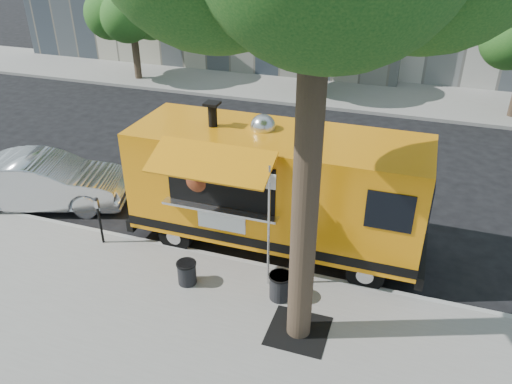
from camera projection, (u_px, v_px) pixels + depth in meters
ground at (230, 240)px, 13.30m from camera, size 120.00×120.00×0.00m
sidewalk at (157, 344)px, 9.95m from camera, size 60.00×6.00×0.15m
curb at (216, 258)px, 12.49m from camera, size 60.00×0.14×0.16m
far_sidewalk at (331, 91)px, 24.45m from camera, size 60.00×5.00×0.15m
tree_well at (298, 331)px, 10.17m from camera, size 1.20×1.20×0.02m
far_tree_a at (130, 5)px, 24.51m from camera, size 3.42×3.42×5.36m
far_tree_b at (311, 13)px, 22.26m from camera, size 3.60×3.60×5.50m
sign_post at (269, 221)px, 10.68m from camera, size 0.28×0.06×3.00m
parking_meter at (99, 215)px, 12.56m from camera, size 0.11×0.11×1.33m
food_truck at (275, 187)px, 12.27m from camera, size 7.44×3.44×3.69m
sedan at (44, 181)px, 14.57m from camera, size 5.05×3.10×1.57m
trash_bin_left at (280, 286)px, 10.92m from camera, size 0.51×0.51×0.61m
trash_bin_right at (187, 272)px, 11.38m from camera, size 0.46×0.46×0.56m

